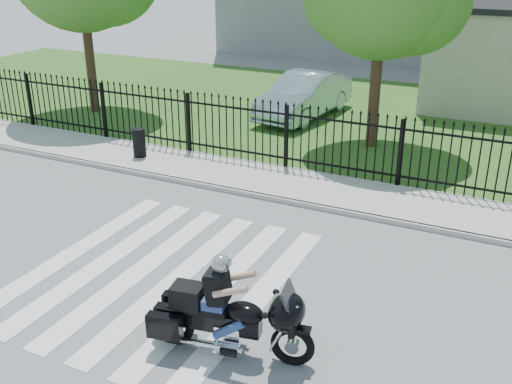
% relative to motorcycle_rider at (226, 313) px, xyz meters
% --- Properties ---
extents(ground, '(120.00, 120.00, 0.00)m').
position_rel_motorcycle_rider_xyz_m(ground, '(-2.20, 1.44, -0.69)').
color(ground, slate).
rests_on(ground, ground).
extents(crosswalk, '(5.00, 5.50, 0.01)m').
position_rel_motorcycle_rider_xyz_m(crosswalk, '(-2.20, 1.44, -0.69)').
color(crosswalk, silver).
rests_on(crosswalk, ground).
extents(sidewalk, '(40.00, 2.00, 0.12)m').
position_rel_motorcycle_rider_xyz_m(sidewalk, '(-2.20, 6.44, -0.63)').
color(sidewalk, '#ADAAA3').
rests_on(sidewalk, ground).
extents(curb, '(40.00, 0.12, 0.12)m').
position_rel_motorcycle_rider_xyz_m(curb, '(-2.20, 5.44, -0.63)').
color(curb, '#ADAAA3').
rests_on(curb, ground).
extents(grass_strip, '(40.00, 12.00, 0.02)m').
position_rel_motorcycle_rider_xyz_m(grass_strip, '(-2.20, 13.44, -0.68)').
color(grass_strip, '#2F5C1F').
rests_on(grass_strip, ground).
extents(iron_fence, '(26.00, 0.04, 1.80)m').
position_rel_motorcycle_rider_xyz_m(iron_fence, '(-2.20, 7.44, 0.21)').
color(iron_fence, black).
rests_on(iron_fence, ground).
extents(motorcycle_rider, '(2.54, 1.10, 1.69)m').
position_rel_motorcycle_rider_xyz_m(motorcycle_rider, '(0.00, 0.00, 0.00)').
color(motorcycle_rider, black).
rests_on(motorcycle_rider, ground).
extents(parked_car, '(2.11, 4.68, 1.49)m').
position_rel_motorcycle_rider_xyz_m(parked_car, '(-3.68, 12.51, 0.07)').
color(parked_car, '#A0B9C9').
rests_on(parked_car, grass_strip).
extents(litter_bin, '(0.38, 0.38, 0.80)m').
position_rel_motorcycle_rider_xyz_m(litter_bin, '(-6.19, 6.41, -0.17)').
color(litter_bin, black).
rests_on(litter_bin, sidewalk).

